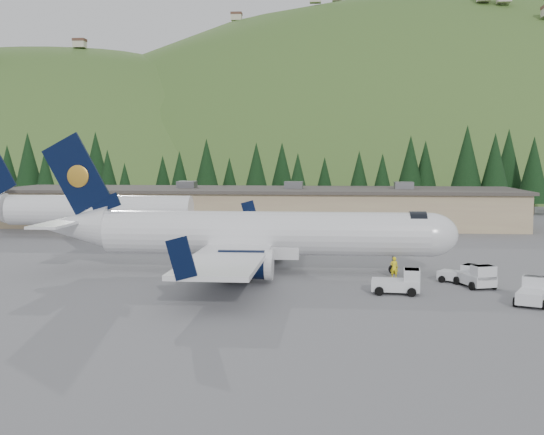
{
  "coord_description": "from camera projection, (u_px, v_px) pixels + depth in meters",
  "views": [
    {
      "loc": [
        5.81,
        -55.84,
        9.65
      ],
      "look_at": [
        0.0,
        6.0,
        4.0
      ],
      "focal_mm": 45.0,
      "sensor_mm": 36.0,
      "label": 1
    }
  ],
  "objects": [
    {
      "name": "ground",
      "position": [
        265.0,
        272.0,
        56.78
      ],
      "size": [
        600.0,
        600.0,
        0.0
      ],
      "primitive_type": "plane",
      "color": "slate"
    },
    {
      "name": "airliner",
      "position": [
        253.0,
        235.0,
        56.6
      ],
      "size": [
        34.85,
        32.65,
        11.62
      ],
      "rotation": [
        0.0,
        0.0,
        -0.0
      ],
      "color": "white",
      "rests_on": "ground"
    },
    {
      "name": "second_airliner",
      "position": [
        75.0,
        209.0,
        80.62
      ],
      "size": [
        27.5,
        11.0,
        10.05
      ],
      "color": "white",
      "rests_on": "ground"
    },
    {
      "name": "baggage_tug_a",
      "position": [
        400.0,
        283.0,
        47.64
      ],
      "size": [
        3.45,
        2.26,
        1.77
      ],
      "rotation": [
        0.0,
        0.0,
        -0.09
      ],
      "color": "silver",
      "rests_on": "ground"
    },
    {
      "name": "baggage_tug_b",
      "position": [
        461.0,
        274.0,
        51.68
      ],
      "size": [
        3.11,
        2.73,
        1.5
      ],
      "rotation": [
        0.0,
        0.0,
        -0.58
      ],
      "color": "silver",
      "rests_on": "ground"
    },
    {
      "name": "baggage_tug_c",
      "position": [
        533.0,
        292.0,
        44.35
      ],
      "size": [
        2.91,
        3.61,
        1.72
      ],
      "rotation": [
        0.0,
        0.0,
        1.15
      ],
      "color": "silver",
      "rests_on": "ground"
    },
    {
      "name": "terminal_building",
      "position": [
        258.0,
        206.0,
        94.69
      ],
      "size": [
        71.0,
        17.0,
        6.1
      ],
      "color": "tan",
      "rests_on": "ground"
    },
    {
      "name": "baggage_tug_d",
      "position": [
        478.0,
        277.0,
        49.85
      ],
      "size": [
        2.82,
        3.66,
        1.76
      ],
      "rotation": [
        0.0,
        0.0,
        -1.24
      ],
      "color": "silver",
      "rests_on": "ground"
    },
    {
      "name": "ramp_worker",
      "position": [
        394.0,
        267.0,
        53.76
      ],
      "size": [
        0.65,
        0.46,
        1.71
      ],
      "primitive_type": "imported",
      "rotation": [
        0.0,
        0.0,
        3.06
      ],
      "color": "yellow",
      "rests_on": "ground"
    },
    {
      "name": "tree_line",
      "position": [
        299.0,
        172.0,
        115.86
      ],
      "size": [
        112.12,
        16.95,
        13.32
      ],
      "color": "black",
      "rests_on": "ground"
    },
    {
      "name": "hills",
      "position": [
        457.0,
        394.0,
        264.93
      ],
      "size": [
        614.0,
        330.0,
        300.0
      ],
      "color": "#385E22",
      "rests_on": "ground"
    }
  ]
}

